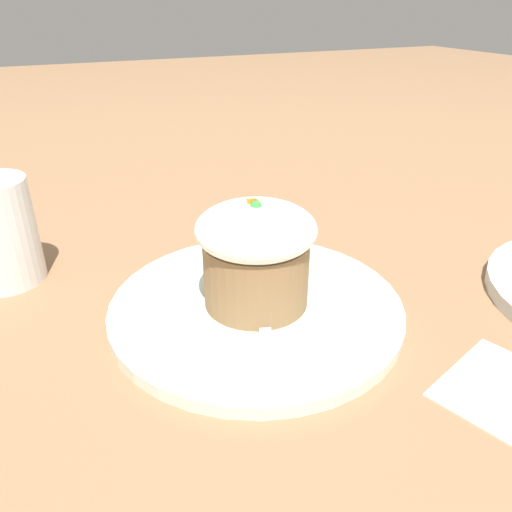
{
  "coord_description": "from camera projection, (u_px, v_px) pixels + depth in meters",
  "views": [
    {
      "loc": [
        -0.35,
        0.16,
        0.26
      ],
      "look_at": [
        0.0,
        -0.0,
        0.06
      ],
      "focal_mm": 35.0,
      "sensor_mm": 36.0,
      "label": 1
    }
  ],
  "objects": [
    {
      "name": "ground_plane",
      "position": [
        256.0,
        312.0,
        0.46
      ],
      "size": [
        4.0,
        4.0,
        0.0
      ],
      "primitive_type": "plane",
      "color": "#846042"
    },
    {
      "name": "dessert_plate",
      "position": [
        256.0,
        307.0,
        0.46
      ],
      "size": [
        0.26,
        0.26,
        0.01
      ],
      "color": "silver",
      "rests_on": "ground_plane"
    },
    {
      "name": "carrot_cake",
      "position": [
        256.0,
        251.0,
        0.43
      ],
      "size": [
        0.1,
        0.1,
        0.1
      ],
      "color": "olive",
      "rests_on": "dessert_plate"
    },
    {
      "name": "spoon",
      "position": [
        264.0,
        315.0,
        0.43
      ],
      "size": [
        0.13,
        0.07,
        0.01
      ],
      "color": "#B7B7BC",
      "rests_on": "dessert_plate"
    }
  ]
}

